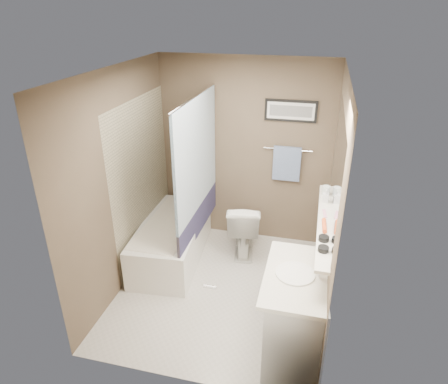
% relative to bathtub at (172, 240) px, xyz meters
% --- Properties ---
extents(ground, '(2.50, 2.50, 0.00)m').
position_rel_bathtub_xyz_m(ground, '(0.75, -0.46, -0.25)').
color(ground, beige).
rests_on(ground, ground).
extents(ceiling, '(2.20, 2.50, 0.04)m').
position_rel_bathtub_xyz_m(ceiling, '(0.75, -0.46, 2.13)').
color(ceiling, silver).
rests_on(ceiling, wall_back).
extents(wall_back, '(2.20, 0.04, 2.40)m').
position_rel_bathtub_xyz_m(wall_back, '(0.75, 0.77, 0.95)').
color(wall_back, brown).
rests_on(wall_back, ground).
extents(wall_front, '(2.20, 0.04, 2.40)m').
position_rel_bathtub_xyz_m(wall_front, '(0.75, -1.69, 0.95)').
color(wall_front, brown).
rests_on(wall_front, ground).
extents(wall_left, '(0.04, 2.50, 2.40)m').
position_rel_bathtub_xyz_m(wall_left, '(-0.33, -0.46, 0.95)').
color(wall_left, brown).
rests_on(wall_left, ground).
extents(wall_right, '(0.04, 2.50, 2.40)m').
position_rel_bathtub_xyz_m(wall_right, '(1.83, -0.46, 0.95)').
color(wall_right, brown).
rests_on(wall_right, ground).
extents(tile_surround, '(0.02, 1.55, 2.00)m').
position_rel_bathtub_xyz_m(tile_surround, '(-0.34, 0.04, 0.75)').
color(tile_surround, tan).
rests_on(tile_surround, wall_left).
extents(curtain_rod, '(0.02, 1.55, 0.02)m').
position_rel_bathtub_xyz_m(curtain_rod, '(0.35, 0.04, 1.80)').
color(curtain_rod, silver).
rests_on(curtain_rod, wall_left).
extents(curtain_upper, '(0.03, 1.45, 1.28)m').
position_rel_bathtub_xyz_m(curtain_upper, '(0.35, 0.04, 1.15)').
color(curtain_upper, silver).
rests_on(curtain_upper, curtain_rod).
extents(curtain_lower, '(0.03, 1.45, 0.36)m').
position_rel_bathtub_xyz_m(curtain_lower, '(0.35, 0.04, 0.33)').
color(curtain_lower, '#2D2A4F').
rests_on(curtain_lower, curtain_rod).
extents(mirror, '(0.02, 1.60, 1.00)m').
position_rel_bathtub_xyz_m(mirror, '(1.84, -0.61, 1.37)').
color(mirror, silver).
rests_on(mirror, wall_right).
extents(shelf, '(0.12, 1.60, 0.03)m').
position_rel_bathtub_xyz_m(shelf, '(1.79, -0.61, 0.85)').
color(shelf, silver).
rests_on(shelf, wall_right).
extents(towel_bar, '(0.60, 0.02, 0.02)m').
position_rel_bathtub_xyz_m(towel_bar, '(1.30, 0.75, 1.05)').
color(towel_bar, silver).
rests_on(towel_bar, wall_back).
extents(towel, '(0.34, 0.05, 0.44)m').
position_rel_bathtub_xyz_m(towel, '(1.30, 0.73, 0.87)').
color(towel, '#93ACD6').
rests_on(towel, towel_bar).
extents(art_frame, '(0.62, 0.02, 0.26)m').
position_rel_bathtub_xyz_m(art_frame, '(1.30, 0.77, 1.53)').
color(art_frame, black).
rests_on(art_frame, wall_back).
extents(art_mat, '(0.56, 0.00, 0.20)m').
position_rel_bathtub_xyz_m(art_mat, '(1.30, 0.76, 1.53)').
color(art_mat, white).
rests_on(art_mat, art_frame).
extents(art_image, '(0.50, 0.00, 0.13)m').
position_rel_bathtub_xyz_m(art_image, '(1.30, 0.75, 1.53)').
color(art_image, '#595959').
rests_on(art_image, art_mat).
extents(door, '(0.80, 0.02, 2.00)m').
position_rel_bathtub_xyz_m(door, '(1.30, -1.70, 0.75)').
color(door, silver).
rests_on(door, wall_front).
extents(door_handle, '(0.10, 0.02, 0.02)m').
position_rel_bathtub_xyz_m(door_handle, '(0.97, -1.65, 0.75)').
color(door_handle, silver).
rests_on(door_handle, door).
extents(bathtub, '(0.82, 1.55, 0.50)m').
position_rel_bathtub_xyz_m(bathtub, '(0.00, 0.00, 0.00)').
color(bathtub, white).
rests_on(bathtub, ground).
extents(tub_rim, '(0.56, 1.36, 0.02)m').
position_rel_bathtub_xyz_m(tub_rim, '(-0.00, 0.00, 0.25)').
color(tub_rim, white).
rests_on(tub_rim, bathtub).
extents(toilet, '(0.51, 0.76, 0.72)m').
position_rel_bathtub_xyz_m(toilet, '(0.84, 0.36, 0.11)').
color(toilet, white).
rests_on(toilet, ground).
extents(vanity, '(0.56, 0.93, 0.80)m').
position_rel_bathtub_xyz_m(vanity, '(1.60, -1.12, 0.15)').
color(vanity, silver).
rests_on(vanity, ground).
extents(countertop, '(0.54, 0.96, 0.04)m').
position_rel_bathtub_xyz_m(countertop, '(1.59, -1.12, 0.57)').
color(countertop, silver).
rests_on(countertop, vanity).
extents(sink_basin, '(0.34, 0.34, 0.01)m').
position_rel_bathtub_xyz_m(sink_basin, '(1.58, -1.12, 0.60)').
color(sink_basin, white).
rests_on(sink_basin, countertop).
extents(faucet_spout, '(0.02, 0.02, 0.10)m').
position_rel_bathtub_xyz_m(faucet_spout, '(1.78, -1.12, 0.64)').
color(faucet_spout, white).
rests_on(faucet_spout, countertop).
extents(faucet_knob, '(0.05, 0.05, 0.05)m').
position_rel_bathtub_xyz_m(faucet_knob, '(1.78, -1.02, 0.62)').
color(faucet_knob, white).
rests_on(faucet_knob, countertop).
extents(candle_bowl_near, '(0.09, 0.09, 0.04)m').
position_rel_bathtub_xyz_m(candle_bowl_near, '(1.79, -1.13, 0.89)').
color(candle_bowl_near, black).
rests_on(candle_bowl_near, shelf).
extents(candle_bowl_far, '(0.09, 0.09, 0.04)m').
position_rel_bathtub_xyz_m(candle_bowl_far, '(1.79, -0.97, 0.89)').
color(candle_bowl_far, black).
rests_on(candle_bowl_far, shelf).
extents(hair_brush_front, '(0.05, 0.22, 0.04)m').
position_rel_bathtub_xyz_m(hair_brush_front, '(1.79, -0.75, 0.89)').
color(hair_brush_front, '#E35020').
rests_on(hair_brush_front, shelf).
extents(pink_comb, '(0.05, 0.16, 0.01)m').
position_rel_bathtub_xyz_m(pink_comb, '(1.79, -0.48, 0.87)').
color(pink_comb, pink).
rests_on(pink_comb, shelf).
extents(glass_jar, '(0.08, 0.08, 0.10)m').
position_rel_bathtub_xyz_m(glass_jar, '(1.79, -0.05, 0.92)').
color(glass_jar, white).
rests_on(glass_jar, shelf).
extents(soap_bottle, '(0.07, 0.07, 0.14)m').
position_rel_bathtub_xyz_m(soap_bottle, '(1.79, -0.22, 0.93)').
color(soap_bottle, '#999999').
rests_on(soap_bottle, shelf).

